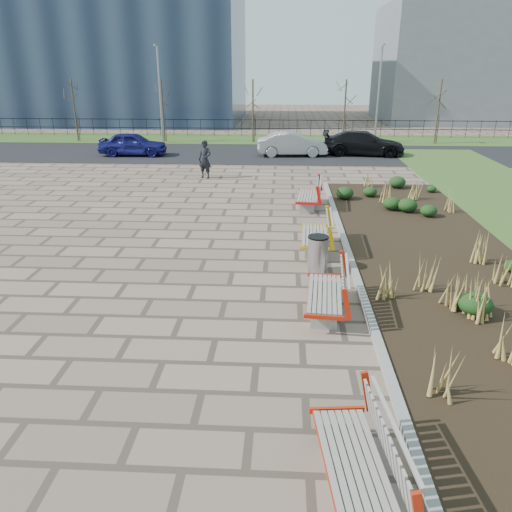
# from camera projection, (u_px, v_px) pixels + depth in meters

# --- Properties ---
(ground) EXTENTS (120.00, 120.00, 0.00)m
(ground) POSITION_uv_depth(u_px,v_px,m) (163.00, 362.00, 8.88)
(ground) COLOR #816858
(ground) RESTS_ON ground
(planting_bed) EXTENTS (4.50, 18.00, 0.10)m
(planting_bed) POSITION_uv_depth(u_px,v_px,m) (439.00, 262.00, 13.20)
(planting_bed) COLOR black
(planting_bed) RESTS_ON ground
(planting_curb) EXTENTS (0.16, 18.00, 0.15)m
(planting_curb) POSITION_uv_depth(u_px,v_px,m) (350.00, 260.00, 13.31)
(planting_curb) COLOR gray
(planting_curb) RESTS_ON ground
(grass_verge_far) EXTENTS (80.00, 5.00, 0.04)m
(grass_verge_far) POSITION_uv_depth(u_px,v_px,m) (254.00, 139.00, 34.95)
(grass_verge_far) COLOR #33511E
(grass_verge_far) RESTS_ON ground
(road) EXTENTS (80.00, 7.00, 0.02)m
(road) POSITION_uv_depth(u_px,v_px,m) (248.00, 154.00, 29.37)
(road) COLOR black
(road) RESTS_ON ground
(bench_a) EXTENTS (1.11, 2.18, 1.00)m
(bench_a) POSITION_uv_depth(u_px,v_px,m) (354.00, 459.00, 6.02)
(bench_a) COLOR red
(bench_a) RESTS_ON ground
(bench_b) EXTENTS (1.06, 2.17, 1.00)m
(bench_b) POSITION_uv_depth(u_px,v_px,m) (325.00, 291.00, 10.48)
(bench_b) COLOR #B1200B
(bench_b) RESTS_ON ground
(bench_c) EXTENTS (0.99, 2.14, 1.00)m
(bench_c) POSITION_uv_depth(u_px,v_px,m) (315.00, 234.00, 14.02)
(bench_c) COLOR #CF920A
(bench_c) RESTS_ON ground
(bench_d) EXTENTS (1.08, 2.17, 1.00)m
(bench_d) POSITION_uv_depth(u_px,v_px,m) (308.00, 194.00, 18.26)
(bench_d) COLOR red
(bench_d) RESTS_ON ground
(litter_bin) EXTENTS (0.50, 0.50, 0.94)m
(litter_bin) POSITION_uv_depth(u_px,v_px,m) (318.00, 255.00, 12.57)
(litter_bin) COLOR #B2B2B7
(litter_bin) RESTS_ON ground
(pedestrian) EXTENTS (0.73, 0.59, 1.72)m
(pedestrian) POSITION_uv_depth(u_px,v_px,m) (205.00, 159.00, 22.86)
(pedestrian) COLOR black
(pedestrian) RESTS_ON ground
(car_blue) EXTENTS (3.85, 1.62, 1.30)m
(car_blue) POSITION_uv_depth(u_px,v_px,m) (133.00, 144.00, 28.56)
(car_blue) COLOR navy
(car_blue) RESTS_ON road
(car_silver) EXTENTS (4.03, 1.64, 1.30)m
(car_silver) POSITION_uv_depth(u_px,v_px,m) (292.00, 144.00, 28.44)
(car_silver) COLOR gray
(car_silver) RESTS_ON road
(car_black) EXTENTS (4.83, 2.38, 1.35)m
(car_black) POSITION_uv_depth(u_px,v_px,m) (363.00, 143.00, 28.71)
(car_black) COLOR black
(car_black) RESTS_ON road
(tree_a) EXTENTS (1.40, 1.40, 4.00)m
(tree_a) POSITION_uv_depth(u_px,v_px,m) (75.00, 110.00, 33.44)
(tree_a) COLOR #4C3D2D
(tree_a) RESTS_ON grass_verge_far
(tree_b) EXTENTS (1.40, 1.40, 4.00)m
(tree_b) POSITION_uv_depth(u_px,v_px,m) (163.00, 111.00, 33.14)
(tree_b) COLOR #4C3D2D
(tree_b) RESTS_ON grass_verge_far
(tree_c) EXTENTS (1.40, 1.40, 4.00)m
(tree_c) POSITION_uv_depth(u_px,v_px,m) (253.00, 111.00, 32.83)
(tree_c) COLOR #4C3D2D
(tree_c) RESTS_ON grass_verge_far
(tree_d) EXTENTS (1.40, 1.40, 4.00)m
(tree_d) POSITION_uv_depth(u_px,v_px,m) (345.00, 112.00, 32.52)
(tree_d) COLOR #4C3D2D
(tree_d) RESTS_ON grass_verge_far
(tree_e) EXTENTS (1.40, 1.40, 4.00)m
(tree_e) POSITION_uv_depth(u_px,v_px,m) (438.00, 112.00, 32.21)
(tree_e) COLOR #4C3D2D
(tree_e) RESTS_ON grass_verge_far
(lamp_west) EXTENTS (0.24, 0.60, 6.00)m
(lamp_west) POSITION_uv_depth(u_px,v_px,m) (160.00, 95.00, 32.31)
(lamp_west) COLOR gray
(lamp_west) RESTS_ON grass_verge_far
(lamp_east) EXTENTS (0.24, 0.60, 6.00)m
(lamp_east) POSITION_uv_depth(u_px,v_px,m) (378.00, 96.00, 31.59)
(lamp_east) COLOR gray
(lamp_east) RESTS_ON grass_verge_far
(railing_fence) EXTENTS (44.00, 0.10, 1.20)m
(railing_fence) POSITION_uv_depth(u_px,v_px,m) (255.00, 128.00, 36.13)
(railing_fence) COLOR black
(railing_fence) RESTS_ON grass_verge_far
(building_glass) EXTENTS (40.00, 14.00, 15.00)m
(building_glass) POSITION_uv_depth(u_px,v_px,m) (17.00, 33.00, 44.56)
(building_glass) COLOR #192338
(building_glass) RESTS_ON ground
(building_grey) EXTENTS (18.00, 12.00, 10.00)m
(building_grey) POSITION_uv_depth(u_px,v_px,m) (483.00, 63.00, 45.17)
(building_grey) COLOR slate
(building_grey) RESTS_ON ground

